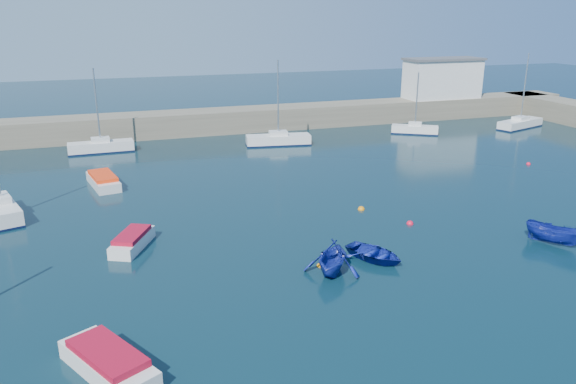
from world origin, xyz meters
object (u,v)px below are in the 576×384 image
object	(u,v)px
motorboat_2	(103,180)
dinghy_center	(374,254)
sailboat_3	(3,209)
sailboat_7	(415,129)
harbor_office	(442,79)
sailboat_8	(520,123)
dinghy_right	(554,234)
sailboat_6	(278,139)
motorboat_0	(108,362)
dinghy_left	(332,257)
motorboat_1	(132,241)
sailboat_5	(101,146)

from	to	relation	value
motorboat_2	dinghy_center	distance (m)	24.76
sailboat_3	sailboat_7	xyz separation A→B (m)	(41.96, 15.69, -0.09)
harbor_office	sailboat_8	bearing A→B (deg)	-62.11
harbor_office	motorboat_2	bearing A→B (deg)	-157.05
dinghy_right	motorboat_2	bearing A→B (deg)	109.39
sailboat_6	dinghy_center	bearing A→B (deg)	-178.52
dinghy_right	motorboat_0	bearing A→B (deg)	159.56
sailboat_3	motorboat_2	world-z (taller)	sailboat_3
sailboat_7	motorboat_2	world-z (taller)	sailboat_7
dinghy_left	dinghy_right	distance (m)	14.46
motorboat_2	dinghy_right	bearing A→B (deg)	-50.86
motorboat_0	dinghy_center	world-z (taller)	motorboat_0
motorboat_1	sailboat_6	bearing A→B (deg)	80.88
sailboat_5	sailboat_8	size ratio (longest dim) A/B	0.94
sailboat_5	sailboat_6	xyz separation A→B (m)	(18.13, -2.63, -0.01)
sailboat_8	motorboat_0	bearing A→B (deg)	106.84
motorboat_2	sailboat_5	bearing A→B (deg)	78.62
motorboat_0	sailboat_7	bearing A→B (deg)	17.58
harbor_office	sailboat_5	world-z (taller)	sailboat_5
dinghy_left	motorboat_0	bearing A→B (deg)	-120.91
sailboat_3	motorboat_2	distance (m)	8.79
harbor_office	sailboat_8	world-z (taller)	sailboat_8
dinghy_left	motorboat_1	bearing A→B (deg)	179.25
sailboat_8	motorboat_1	world-z (taller)	sailboat_8
sailboat_3	dinghy_left	world-z (taller)	sailboat_3
sailboat_6	motorboat_0	xyz separation A→B (m)	(-18.68, -36.14, -0.09)
sailboat_5	motorboat_0	bearing A→B (deg)	177.34
sailboat_6	harbor_office	bearing A→B (deg)	-62.16
sailboat_5	sailboat_6	size ratio (longest dim) A/B	0.94
motorboat_1	dinghy_left	bearing A→B (deg)	-8.72
sailboat_6	sailboat_7	distance (m)	16.96
sailboat_5	motorboat_1	xyz separation A→B (m)	(1.25, -26.21, -0.15)
sailboat_6	sailboat_7	xyz separation A→B (m)	(16.96, 0.34, -0.05)
harbor_office	dinghy_right	distance (m)	44.58
motorboat_0	motorboat_1	bearing A→B (deg)	53.77
dinghy_left	sailboat_3	bearing A→B (deg)	174.30
sailboat_7	dinghy_center	distance (m)	36.68
sailboat_6	motorboat_1	distance (m)	29.00
harbor_office	dinghy_left	world-z (taller)	harbor_office
motorboat_2	sailboat_3	bearing A→B (deg)	-151.31
sailboat_6	sailboat_7	bearing A→B (deg)	-80.07
sailboat_6	motorboat_1	size ratio (longest dim) A/B	2.14
sailboat_6	dinghy_left	xyz separation A→B (m)	(-6.81, -30.69, 0.34)
dinghy_left	sailboat_7	bearing A→B (deg)	87.01
sailboat_7	motorboat_0	xyz separation A→B (m)	(-35.64, -36.48, -0.04)
dinghy_center	dinghy_right	xyz separation A→B (m)	(11.46, -1.51, 0.29)
dinghy_left	dinghy_right	size ratio (longest dim) A/B	1.04
sailboat_6	motorboat_1	bearing A→B (deg)	153.17
sailboat_3	sailboat_6	size ratio (longest dim) A/B	0.85
harbor_office	motorboat_1	bearing A→B (deg)	-142.79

